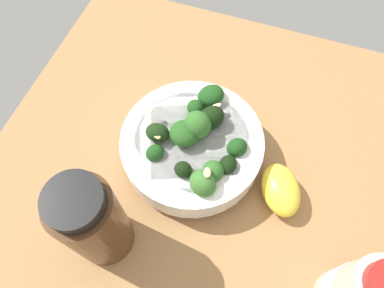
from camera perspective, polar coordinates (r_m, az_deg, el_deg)
name	(u,v)px	position (r cm, az deg, el deg)	size (l,w,h in cm)	color
ground_plane	(200,172)	(56.25, 1.28, -4.53)	(64.69, 64.69, 4.73)	#996D42
bowl_of_broccoli	(193,145)	(51.30, 0.16, -0.12)	(20.59, 20.68, 10.13)	white
lemon_wedge	(281,190)	(51.83, 14.15, -7.20)	(7.94, 5.23, 4.35)	yellow
bottle_tall	(93,222)	(44.34, -15.73, -12.05)	(7.54, 7.54, 16.70)	#472814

